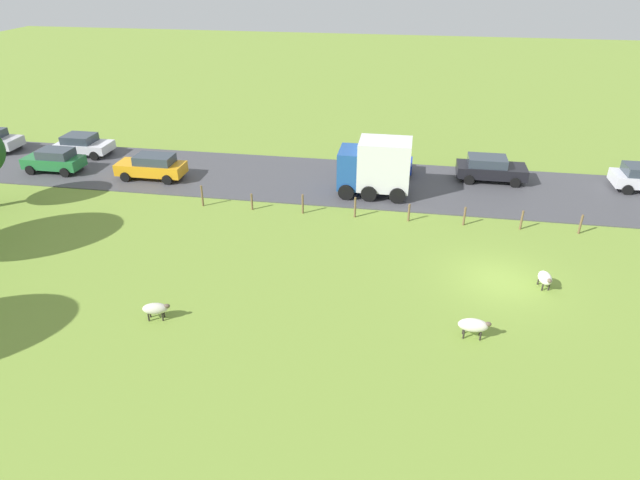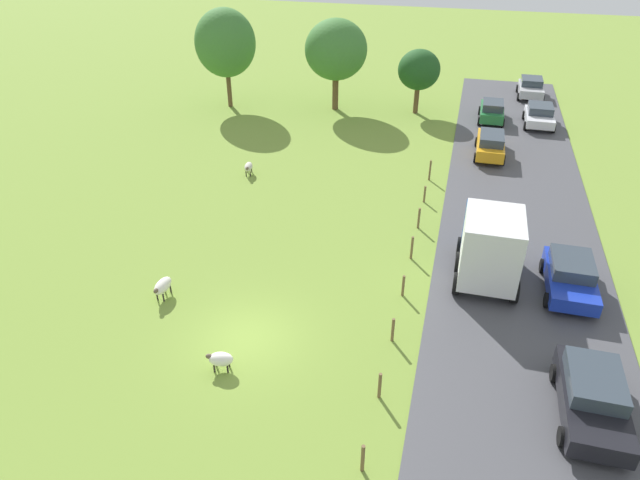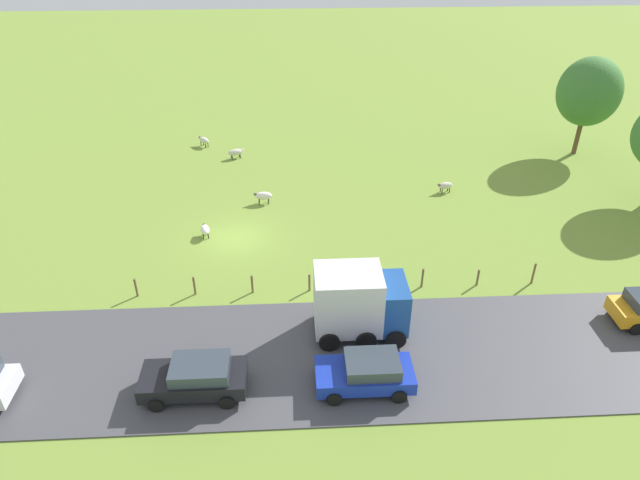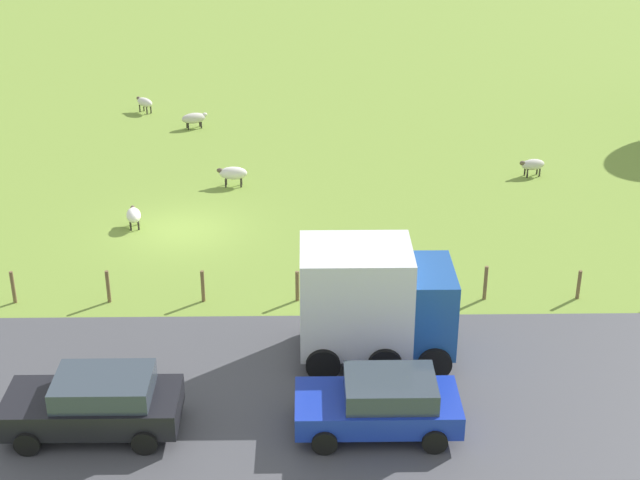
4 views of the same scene
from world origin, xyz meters
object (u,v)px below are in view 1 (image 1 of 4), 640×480
object	(u,v)px
truck_0	(376,166)
car_6	(83,144)
car_1	(490,168)
car_3	(380,162)
sheep_2	(473,325)
sheep_1	(545,278)
car_0	(152,166)
car_5	(54,160)
sheep_3	(156,309)

from	to	relation	value
truck_0	car_6	world-z (taller)	truck_0
car_1	car_3	bearing A→B (deg)	89.41
sheep_2	truck_0	xyz separation A→B (m)	(13.53, 4.95, 1.30)
car_3	sheep_1	bearing A→B (deg)	-146.89
sheep_2	car_6	size ratio (longest dim) A/B	0.33
truck_0	car_0	xyz separation A→B (m)	(0.08, 14.73, -0.97)
sheep_2	car_3	size ratio (longest dim) A/B	0.30
car_3	truck_0	bearing A→B (deg)	179.69
truck_0	car_0	distance (m)	14.76
sheep_2	car_1	world-z (taller)	car_1
car_5	car_6	xyz separation A→B (m)	(3.48, -0.06, -0.03)
sheep_3	car_6	bearing A→B (deg)	37.47
sheep_1	car_5	distance (m)	31.69
car_5	car_6	distance (m)	3.49
sheep_3	car_6	size ratio (longest dim) A/B	0.31
car_0	truck_0	bearing A→B (deg)	-90.30
car_1	car_6	xyz separation A→B (m)	(0.16, 29.00, -0.04)
sheep_3	truck_0	bearing A→B (deg)	-28.49
sheep_3	car_0	distance (m)	16.12
car_0	sheep_1	bearing A→B (deg)	-112.12
sheep_1	car_1	bearing A→B (deg)	5.26
sheep_1	car_1	size ratio (longest dim) A/B	0.24
sheep_1	truck_0	size ratio (longest dim) A/B	0.25
car_1	sheep_3	bearing A→B (deg)	139.95
car_5	sheep_2	bearing A→B (deg)	-117.06
car_1	car_5	distance (m)	29.25
car_1	car_3	world-z (taller)	car_1
car_0	car_5	bearing A→B (deg)	89.46
sheep_1	car_0	xyz separation A→B (m)	(9.40, 23.14, 0.40)
car_3	sheep_3	bearing A→B (deg)	156.38
sheep_2	car_3	bearing A→B (deg)	16.10
sheep_2	car_1	size ratio (longest dim) A/B	0.29
sheep_3	truck_0	world-z (taller)	truck_0
sheep_3	car_0	size ratio (longest dim) A/B	0.27
truck_0	car_5	size ratio (longest dim) A/B	1.10
sheep_1	sheep_2	world-z (taller)	sheep_2
car_5	car_0	bearing A→B (deg)	-90.54
sheep_1	sheep_2	xyz separation A→B (m)	(-4.20, 3.47, 0.07)
car_6	sheep_3	bearing A→B (deg)	-142.53
sheep_3	car_1	distance (m)	23.48
car_6	car_0	bearing A→B (deg)	-116.76
truck_0	car_1	size ratio (longest dim) A/B	0.98
truck_0	car_3	size ratio (longest dim) A/B	1.03
sheep_3	car_6	xyz separation A→B (m)	(18.13, 13.90, 0.33)
truck_0	car_0	bearing A→B (deg)	89.70
truck_0	car_6	bearing A→B (deg)	80.53
sheep_2	car_5	size ratio (longest dim) A/B	0.33
car_0	car_6	xyz separation A→B (m)	(3.55, 7.04, -0.05)
sheep_1	car_3	bearing A→B (deg)	33.11
car_3	car_1	bearing A→B (deg)	-90.59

